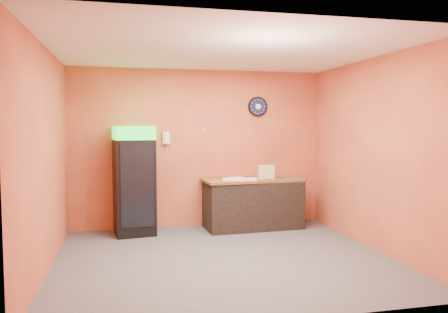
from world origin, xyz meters
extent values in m
plane|color=#47474C|center=(0.00, 0.00, 0.00)|extent=(4.50, 4.50, 0.00)
cube|color=#D16A3A|center=(0.00, 2.00, 1.40)|extent=(4.50, 0.02, 2.80)
cube|color=#D16A3A|center=(-2.25, 0.00, 1.40)|extent=(0.02, 4.00, 2.80)
cube|color=#D16A3A|center=(2.25, 0.00, 1.40)|extent=(0.02, 4.00, 2.80)
cube|color=white|center=(0.00, 0.00, 2.80)|extent=(4.50, 4.00, 0.02)
cube|color=black|center=(-1.16, 1.65, 0.79)|extent=(0.71, 0.71, 1.58)
cube|color=#18D12D|center=(-1.16, 1.65, 1.69)|extent=(0.71, 0.71, 0.23)
cube|color=black|center=(-1.20, 1.33, 0.86)|extent=(0.52, 0.09, 1.35)
cube|color=black|center=(0.90, 1.63, 0.42)|extent=(1.71, 0.83, 0.84)
cylinder|color=black|center=(1.08, 1.98, 2.16)|extent=(0.36, 0.05, 0.36)
cylinder|color=#0F1433|center=(1.08, 1.95, 2.16)|extent=(0.31, 0.01, 0.31)
cube|color=white|center=(1.08, 1.94, 2.16)|extent=(0.09, 0.00, 0.09)
cube|color=white|center=(-0.59, 1.96, 1.59)|extent=(0.12, 0.07, 0.21)
cube|color=white|center=(-0.59, 1.91, 1.59)|extent=(0.05, 0.04, 0.17)
cube|color=brown|center=(0.90, 1.63, 0.86)|extent=(1.80, 0.89, 0.04)
cube|color=beige|center=(1.12, 1.58, 0.91)|extent=(0.28, 0.11, 0.06)
cube|color=beige|center=(1.12, 1.58, 0.97)|extent=(0.28, 0.11, 0.06)
cube|color=beige|center=(1.12, 1.58, 1.03)|extent=(0.28, 0.11, 0.06)
cube|color=beige|center=(1.12, 1.58, 1.09)|extent=(0.28, 0.11, 0.06)
cube|color=white|center=(0.45, 1.44, 0.90)|extent=(0.31, 0.17, 0.04)
cube|color=white|center=(0.72, 1.36, 0.90)|extent=(0.32, 0.14, 0.04)
cube|color=white|center=(0.57, 1.60, 0.90)|extent=(0.27, 0.12, 0.04)
cylinder|color=silver|center=(0.66, 1.61, 0.91)|extent=(0.07, 0.07, 0.07)
camera|label=1|loc=(-1.29, -5.71, 1.81)|focal=35.00mm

